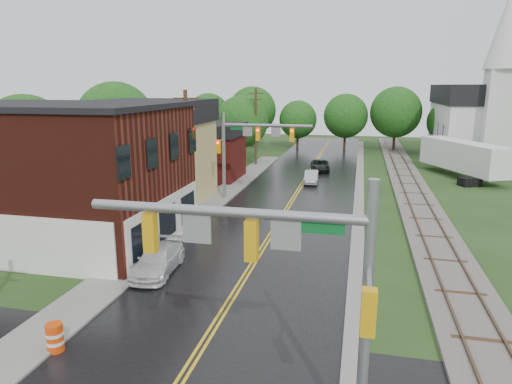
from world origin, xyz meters
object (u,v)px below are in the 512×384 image
(tree_left_b, at_px, (117,123))
(tree_left_c, at_px, (187,129))
(construction_barrel, at_px, (55,338))
(semi_trailer, at_px, (462,156))
(church, at_px, (483,114))
(tree_left_a, at_px, (28,141))
(suv_dark, at_px, (320,166))
(utility_pole_c, at_px, (256,125))
(utility_pole_b, at_px, (187,151))
(tree_left_e, at_px, (243,123))
(pickup_white, at_px, (158,260))
(traffic_signal_far, at_px, (249,141))
(brick_building, at_px, (56,173))
(traffic_signal_near, at_px, (281,263))
(sedan_silver, at_px, (311,177))

(tree_left_b, xyz_separation_m, tree_left_c, (4.00, 8.00, -1.21))
(construction_barrel, bearing_deg, semi_trailer, 61.13)
(church, distance_m, tree_left_a, 51.01)
(tree_left_c, relative_size, suv_dark, 1.74)
(utility_pole_c, distance_m, semi_trailer, 22.65)
(utility_pole_b, relative_size, tree_left_a, 1.04)
(tree_left_e, distance_m, pickup_white, 34.92)
(utility_pole_c, relative_size, tree_left_e, 1.10)
(church, height_order, utility_pole_b, church)
(traffic_signal_far, bearing_deg, brick_building, -126.92)
(utility_pole_c, distance_m, pickup_white, 32.84)
(construction_barrel, bearing_deg, tree_left_e, 95.26)
(church, relative_size, traffic_signal_far, 2.72)
(utility_pole_b, distance_m, suv_dark, 21.61)
(tree_left_e, bearing_deg, utility_pole_c, -42.84)
(tree_left_c, distance_m, pickup_white, 30.16)
(suv_dark, height_order, construction_barrel, suv_dark)
(suv_dark, distance_m, construction_barrel, 38.07)
(semi_trailer, bearing_deg, church, 70.17)
(suv_dark, height_order, pickup_white, pickup_white)
(tree_left_a, xyz_separation_m, tree_left_c, (6.00, 18.00, -0.60))
(tree_left_a, bearing_deg, utility_pole_c, 59.45)
(tree_left_a, xyz_separation_m, semi_trailer, (35.40, 19.52, -2.90))
(tree_left_e, xyz_separation_m, pickup_white, (4.41, -34.39, -4.17))
(traffic_signal_near, bearing_deg, brick_building, 140.83)
(church, distance_m, sedan_silver, 27.33)
(utility_pole_c, height_order, pickup_white, utility_pole_c)
(traffic_signal_near, bearing_deg, pickup_white, 129.76)
(tree_left_b, distance_m, pickup_white, 24.93)
(tree_left_a, bearing_deg, church, 38.63)
(church, relative_size, suv_dark, 4.54)
(tree_left_b, height_order, construction_barrel, tree_left_b)
(church, bearing_deg, sedan_silver, -135.70)
(tree_left_a, xyz_separation_m, sedan_silver, (20.65, 13.10, -4.51))
(church, relative_size, pickup_white, 4.48)
(brick_building, distance_m, tree_left_e, 31.12)
(construction_barrel, bearing_deg, pickup_white, 85.63)
(tree_left_c, bearing_deg, traffic_signal_far, -51.18)
(pickup_white, bearing_deg, traffic_signal_far, 81.95)
(church, distance_m, semi_trailer, 13.59)
(traffic_signal_near, height_order, suv_dark, traffic_signal_near)
(traffic_signal_far, bearing_deg, traffic_signal_near, -74.48)
(traffic_signal_far, xyz_separation_m, tree_left_b, (-14.38, 4.90, 0.74))
(traffic_signal_near, relative_size, tree_left_a, 0.85)
(pickup_white, bearing_deg, sedan_silver, 72.96)
(traffic_signal_far, relative_size, sedan_silver, 2.00)
(utility_pole_b, height_order, sedan_silver, utility_pole_b)
(brick_building, xyz_separation_m, tree_left_e, (3.64, 30.90, 0.66))
(suv_dark, bearing_deg, tree_left_a, -143.09)
(tree_left_c, bearing_deg, suv_dark, 6.98)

